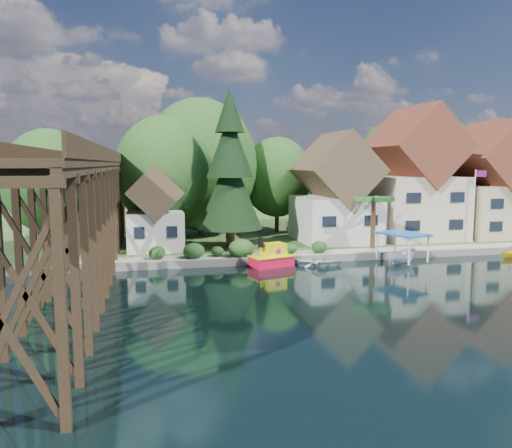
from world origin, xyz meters
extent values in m
plane|color=black|center=(0.00, 0.00, 0.00)|extent=(140.00, 140.00, 0.00)
cube|color=#2E491D|center=(0.00, 34.00, 0.25)|extent=(140.00, 52.00, 0.50)
cube|color=slate|center=(4.00, 8.00, 0.31)|extent=(60.00, 0.40, 0.62)
cube|color=gray|center=(6.00, 9.30, 0.53)|extent=(50.00, 2.60, 0.06)
cube|color=black|center=(-16.00, -16.00, 4.00)|extent=(4.00, 0.36, 8.00)
cube|color=black|center=(-16.00, -12.80, 4.00)|extent=(4.00, 0.36, 8.00)
cube|color=black|center=(-16.00, -9.60, 4.00)|extent=(4.00, 0.36, 8.00)
cube|color=black|center=(-16.00, -6.40, 4.00)|extent=(4.00, 0.36, 8.00)
cube|color=black|center=(-16.00, -3.20, 4.00)|extent=(4.00, 0.36, 8.00)
cube|color=black|center=(-16.00, 0.00, 4.00)|extent=(4.00, 0.36, 8.00)
cube|color=black|center=(-16.00, 3.20, 4.00)|extent=(4.00, 0.36, 8.00)
cube|color=black|center=(-16.00, 6.40, 4.00)|extent=(4.00, 0.36, 8.00)
cube|color=black|center=(-16.00, 9.60, 4.00)|extent=(4.00, 0.36, 8.00)
cube|color=black|center=(-16.00, 12.80, 4.00)|extent=(4.00, 0.36, 8.00)
cube|color=black|center=(-16.00, 16.00, 4.00)|extent=(4.00, 0.36, 8.00)
cube|color=black|center=(-16.00, 19.20, 4.00)|extent=(4.00, 0.36, 8.00)
cube|color=black|center=(-16.00, 22.40, 4.00)|extent=(4.00, 0.36, 8.00)
cube|color=black|center=(-16.00, 25.60, 4.00)|extent=(4.00, 0.36, 8.00)
cube|color=black|center=(-17.75, 6.00, 8.05)|extent=(0.35, 44.00, 0.35)
cube|color=black|center=(-14.25, 6.00, 8.05)|extent=(0.35, 44.00, 0.35)
cube|color=black|center=(-16.00, 6.00, 8.35)|extent=(4.00, 44.00, 0.30)
cube|color=black|center=(-18.00, 6.00, 8.90)|extent=(0.12, 44.00, 0.80)
cube|color=black|center=(-14.00, 6.00, 8.90)|extent=(0.12, 44.00, 0.80)
cube|color=beige|center=(7.00, 16.00, 2.75)|extent=(7.50, 8.00, 4.50)
cube|color=#4C3C28|center=(7.00, 16.00, 7.70)|extent=(7.64, 8.64, 7.64)
cube|color=black|center=(4.90, 11.96, 2.98)|extent=(1.35, 0.08, 1.00)
cube|color=black|center=(9.10, 11.96, 2.98)|extent=(1.35, 0.08, 1.00)
cube|color=beige|center=(16.00, 16.50, 3.75)|extent=(8.50, 8.50, 6.50)
cube|color=#5C281B|center=(16.00, 16.50, 10.06)|extent=(8.65, 9.18, 8.65)
cube|color=black|center=(13.62, 12.21, 4.08)|extent=(1.53, 0.08, 1.00)
cube|color=black|center=(18.38, 12.21, 4.08)|extent=(1.53, 0.08, 1.00)
cube|color=tan|center=(25.00, 16.00, 3.25)|extent=(8.00, 8.00, 5.50)
cube|color=#5C281B|center=(25.00, 16.00, 8.88)|extent=(8.15, 8.64, 8.15)
cube|color=black|center=(22.76, 11.96, 3.53)|extent=(1.44, 0.08, 1.00)
cube|color=beige|center=(-11.00, 14.50, 2.25)|extent=(5.00, 5.00, 3.50)
cube|color=#4C3C28|center=(-11.00, 14.50, 5.80)|extent=(5.09, 5.40, 5.09)
cube|color=black|center=(-12.40, 11.96, 2.43)|extent=(0.90, 0.08, 1.00)
cube|color=black|center=(-9.60, 11.96, 2.43)|extent=(0.90, 0.08, 1.00)
cylinder|color=#382314|center=(-10.00, 19.00, 2.75)|extent=(0.50, 0.50, 4.50)
ellipsoid|color=#1F4A1A|center=(-10.00, 19.00, 7.50)|extent=(4.40, 4.40, 5.06)
cylinder|color=#382314|center=(-6.00, 23.00, 2.98)|extent=(0.50, 0.50, 4.95)
ellipsoid|color=#1F4A1A|center=(-6.00, 23.00, 8.20)|extent=(5.00, 5.00, 5.75)
cylinder|color=#382314|center=(3.00, 24.00, 2.52)|extent=(0.50, 0.50, 4.05)
ellipsoid|color=#1F4A1A|center=(3.00, 24.00, 6.80)|extent=(4.00, 4.00, 4.60)
cylinder|color=#382314|center=(18.00, 24.00, 2.75)|extent=(0.50, 0.50, 4.50)
ellipsoid|color=#1F4A1A|center=(18.00, 24.00, 7.50)|extent=(4.60, 4.60, 5.29)
cylinder|color=#382314|center=(26.00, 20.00, 2.30)|extent=(0.50, 0.50, 3.60)
ellipsoid|color=#1F4A1A|center=(26.00, 20.00, 6.10)|extent=(3.80, 3.80, 4.37)
cylinder|color=#382314|center=(-20.00, 15.00, 2.52)|extent=(0.50, 0.50, 4.05)
ellipsoid|color=#1F4A1A|center=(-20.00, 15.00, 6.80)|extent=(4.00, 4.00, 4.60)
ellipsoid|color=#163E16|center=(-8.00, 9.20, 1.27)|extent=(1.98, 1.98, 1.53)
ellipsoid|color=#163E16|center=(-6.00, 9.50, 1.09)|extent=(1.54, 1.54, 1.19)
ellipsoid|color=#163E16|center=(-4.00, 9.00, 1.35)|extent=(2.20, 2.20, 1.70)
ellipsoid|color=#163E16|center=(-11.00, 9.40, 1.18)|extent=(1.76, 1.76, 1.36)
ellipsoid|color=#163E16|center=(0.50, 9.60, 1.09)|extent=(1.54, 1.54, 1.19)
ellipsoid|color=#163E16|center=(3.00, 9.30, 1.18)|extent=(1.76, 1.76, 1.36)
cylinder|color=#382314|center=(-4.13, 14.02, 1.86)|extent=(0.82, 0.82, 2.73)
cone|color=black|center=(-4.13, 14.02, 5.95)|extent=(6.00, 6.00, 7.27)
cone|color=black|center=(-4.13, 14.02, 10.04)|extent=(4.36, 4.36, 5.91)
cone|color=black|center=(-4.13, 14.02, 13.22)|extent=(2.73, 2.73, 4.09)
cylinder|color=#382314|center=(8.57, 10.43, 2.71)|extent=(0.44, 0.44, 4.42)
ellipsoid|color=#1C4B19|center=(8.57, 10.43, 5.12)|extent=(4.72, 4.72, 1.01)
cylinder|color=white|center=(20.03, 11.88, 4.14)|extent=(0.10, 0.10, 7.27)
cube|color=red|center=(20.59, 11.78, 7.36)|extent=(1.03, 0.24, 0.62)
cube|color=red|center=(-1.89, 7.09, 0.39)|extent=(3.73, 2.70, 0.89)
cube|color=yellow|center=(-1.89, 7.09, 0.87)|extent=(3.87, 2.84, 0.11)
cube|color=yellow|center=(-1.67, 7.15, 1.34)|extent=(2.10, 1.81, 1.12)
cylinder|color=black|center=(-2.85, 6.79, 2.07)|extent=(0.49, 0.49, 0.78)
cylinder|color=#B60E6A|center=(-1.47, 6.49, 1.34)|extent=(0.41, 0.20, 0.40)
cylinder|color=#B60E6A|center=(-1.88, 7.82, 1.34)|extent=(0.41, 0.20, 0.40)
cylinder|color=#B60E6A|center=(-0.82, 7.42, 1.34)|extent=(0.20, 0.41, 0.40)
imported|color=silver|center=(2.13, 6.76, 0.39)|extent=(4.33, 3.55, 0.78)
imported|color=white|center=(9.16, 6.05, 0.62)|extent=(3.45, 2.23, 1.25)
cube|color=#1A54AC|center=(9.16, 6.05, 2.50)|extent=(3.93, 4.69, 0.15)
cylinder|color=white|center=(10.81, 4.78, 1.38)|extent=(0.15, 0.15, 2.25)
cylinder|color=white|center=(9.64, 8.08, 1.38)|extent=(0.15, 0.15, 2.25)
cylinder|color=white|center=(8.69, 4.02, 1.38)|extent=(0.15, 0.15, 2.25)
cylinder|color=white|center=(7.51, 7.33, 1.38)|extent=(0.15, 0.15, 2.25)
imported|color=yellow|center=(20.05, 6.25, 0.63)|extent=(2.50, 2.19, 1.27)
camera|label=1|loc=(-11.63, -31.69, 8.33)|focal=35.00mm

